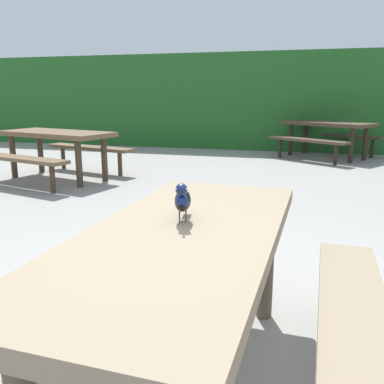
% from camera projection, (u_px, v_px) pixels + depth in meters
% --- Properties ---
extents(hedge_wall, '(28.00, 1.75, 2.24)m').
position_uv_depth(hedge_wall, '(289.00, 102.00, 10.09)').
color(hedge_wall, '#235B23').
rests_on(hedge_wall, ground).
extents(picnic_table_foreground, '(1.74, 1.83, 0.74)m').
position_uv_depth(picnic_table_foreground, '(183.00, 270.00, 1.75)').
color(picnic_table_foreground, '#84725B').
rests_on(picnic_table_foreground, ground).
extents(bird_grackle, '(0.10, 0.28, 0.18)m').
position_uv_depth(bird_grackle, '(183.00, 200.00, 1.78)').
color(bird_grackle, black).
rests_on(bird_grackle, picnic_table_foreground).
extents(picnic_table_mid_right, '(2.07, 2.05, 0.74)m').
position_uv_depth(picnic_table_mid_right, '(57.00, 143.00, 6.31)').
color(picnic_table_mid_right, brown).
rests_on(picnic_table_mid_right, ground).
extents(picnic_table_far_centre, '(2.36, 2.35, 0.74)m').
position_uv_depth(picnic_table_far_centre, '(327.00, 131.00, 8.50)').
color(picnic_table_far_centre, '#473828').
rests_on(picnic_table_far_centre, ground).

